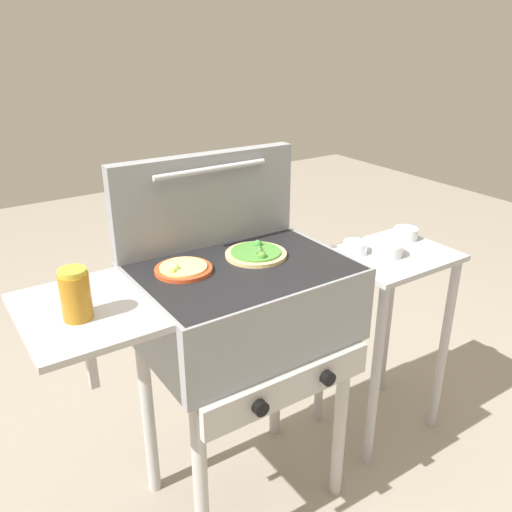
{
  "coord_description": "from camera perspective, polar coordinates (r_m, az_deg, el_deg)",
  "views": [
    {
      "loc": [
        -0.78,
        -1.24,
        1.57
      ],
      "look_at": [
        0.05,
        0.0,
        0.92
      ],
      "focal_mm": 37.66,
      "sensor_mm": 36.0,
      "label": 1
    }
  ],
  "objects": [
    {
      "name": "pizza_cheese",
      "position": [
        1.59,
        -7.77,
        -1.37
      ],
      "size": [
        0.17,
        0.17,
        0.04
      ],
      "color": "#C64723",
      "rests_on": "grill"
    },
    {
      "name": "topping_bowl_middle",
      "position": [
        2.02,
        10.47,
        0.88
      ],
      "size": [
        0.09,
        0.09,
        0.04
      ],
      "color": "silver",
      "rests_on": "prep_table"
    },
    {
      "name": "grill",
      "position": [
        1.67,
        -1.75,
        -5.71
      ],
      "size": [
        0.96,
        0.53,
        0.9
      ],
      "color": "gray",
      "rests_on": "ground_plane"
    },
    {
      "name": "pizza_veggie",
      "position": [
        1.68,
        0.03,
        0.28
      ],
      "size": [
        0.19,
        0.19,
        0.04
      ],
      "color": "#E0C17F",
      "rests_on": "grill"
    },
    {
      "name": "sauce_jar",
      "position": [
        1.38,
        -18.63,
        -3.89
      ],
      "size": [
        0.07,
        0.07,
        0.13
      ],
      "color": "#B77A1E",
      "rests_on": "grill"
    },
    {
      "name": "prep_table",
      "position": [
        2.16,
        13.67,
        -5.27
      ],
      "size": [
        0.44,
        0.36,
        0.79
      ],
      "color": "#B2B2B7",
      "rests_on": "ground_plane"
    },
    {
      "name": "topping_bowl_near",
      "position": [
        2.2,
        15.59,
        2.28
      ],
      "size": [
        0.09,
        0.09,
        0.04
      ],
      "color": "silver",
      "rests_on": "prep_table"
    },
    {
      "name": "topping_bowl_far",
      "position": [
        2.02,
        13.79,
        0.62
      ],
      "size": [
        0.11,
        0.11,
        0.04
      ],
      "color": "silver",
      "rests_on": "prep_table"
    },
    {
      "name": "grill_lid_open",
      "position": [
        1.73,
        -5.35,
        5.97
      ],
      "size": [
        0.63,
        0.09,
        0.3
      ],
      "color": "gray",
      "rests_on": "grill"
    },
    {
      "name": "ground_plane",
      "position": [
        2.15,
        -1.21,
        -23.48
      ],
      "size": [
        8.0,
        8.0,
        0.0
      ],
      "primitive_type": "plane",
      "color": "gray"
    }
  ]
}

